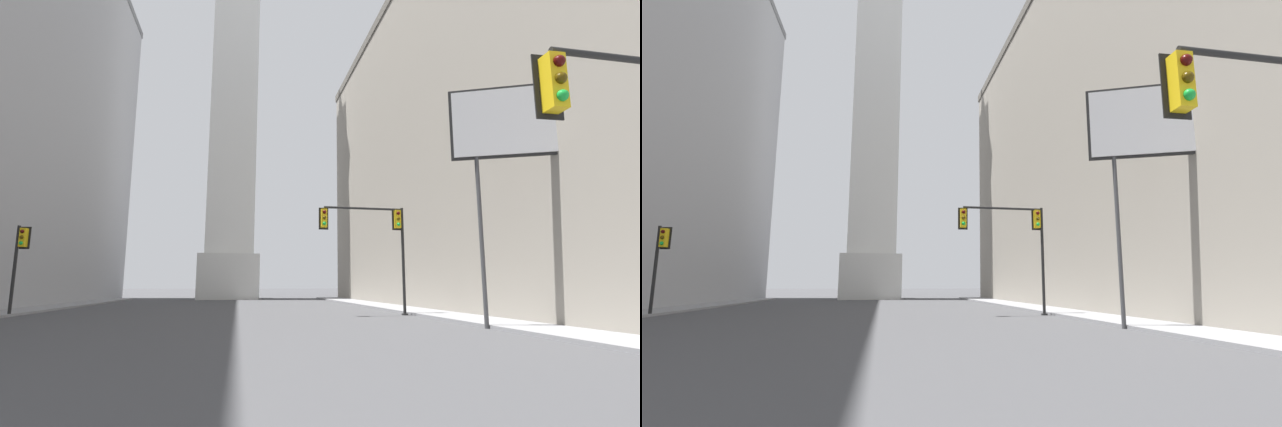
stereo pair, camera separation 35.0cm
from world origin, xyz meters
The scene contains 6 objects.
sidewalk_right centered at (13.85, 21.05, 0.07)m, with size 5.00×70.17×0.15m, color gray.
building_right centered at (25.56, 30.93, 14.27)m, with size 22.89×50.87×28.51m.
obelisk centered at (0.00, 56.45, 29.13)m, with size 7.44×7.44×60.96m.
traffic_light_mid_left centered at (-11.45, 27.74, 3.45)m, with size 0.80×0.52×5.22m.
traffic_light_mid_right centered at (9.25, 24.60, 4.94)m, with size 5.38×0.50×6.46m.
billboard_sign centered at (13.29, 15.63, 8.52)m, with size 6.00×2.72×10.48m.
Camera 1 is at (1.12, -0.01, 1.79)m, focal length 24.00 mm.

